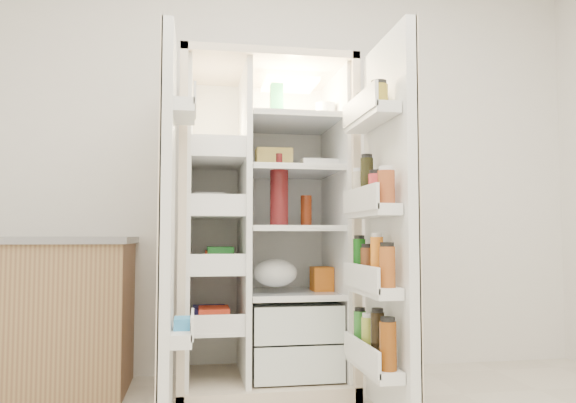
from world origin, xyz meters
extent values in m
cube|color=silver|center=(0.00, 2.00, 1.35)|extent=(4.00, 0.02, 2.70)
cube|color=beige|center=(-0.15, 1.93, 0.90)|extent=(0.92, 0.04, 1.80)
cube|color=beige|center=(-0.59, 1.60, 0.90)|extent=(0.04, 0.70, 1.80)
cube|color=beige|center=(0.29, 1.60, 0.90)|extent=(0.04, 0.70, 1.80)
cube|color=beige|center=(-0.15, 1.60, 1.78)|extent=(0.92, 0.70, 0.04)
cube|color=beige|center=(-0.15, 1.60, 0.04)|extent=(0.92, 0.70, 0.08)
cube|color=white|center=(-0.15, 1.90, 0.92)|extent=(0.84, 0.02, 1.68)
cube|color=white|center=(-0.56, 1.60, 0.92)|extent=(0.02, 0.62, 1.68)
cube|color=white|center=(0.26, 1.60, 0.92)|extent=(0.02, 0.62, 1.68)
cube|color=white|center=(-0.26, 1.60, 0.92)|extent=(0.03, 0.62, 1.68)
cube|color=silver|center=(0.01, 1.58, 0.18)|extent=(0.47, 0.52, 0.19)
cube|color=silver|center=(0.01, 1.58, 0.39)|extent=(0.47, 0.52, 0.19)
cube|color=#FFD18C|center=(0.01, 1.65, 1.72)|extent=(0.30, 0.30, 0.02)
cube|color=white|center=(-0.41, 1.60, 0.35)|extent=(0.28, 0.58, 0.02)
cube|color=white|center=(-0.41, 1.60, 0.65)|extent=(0.28, 0.58, 0.02)
cube|color=white|center=(-0.41, 1.60, 0.95)|extent=(0.28, 0.58, 0.02)
cube|color=white|center=(-0.41, 1.60, 1.25)|extent=(0.28, 0.58, 0.02)
cube|color=white|center=(0.01, 1.60, 0.52)|extent=(0.49, 0.58, 0.01)
cube|color=white|center=(0.01, 1.60, 0.88)|extent=(0.49, 0.58, 0.01)
cube|color=white|center=(0.01, 1.60, 1.20)|extent=(0.49, 0.58, 0.02)
cube|color=white|center=(0.01, 1.60, 1.48)|extent=(0.49, 0.58, 0.02)
cube|color=#F84123|center=(-0.41, 1.60, 0.41)|extent=(0.16, 0.20, 0.10)
cube|color=#217A2B|center=(-0.41, 1.60, 0.72)|extent=(0.14, 0.18, 0.12)
cube|color=white|center=(-0.41, 1.60, 0.99)|extent=(0.20, 0.22, 0.07)
cube|color=#FFF42A|center=(-0.41, 1.60, 1.33)|extent=(0.15, 0.16, 0.14)
cube|color=#303192|center=(-0.41, 1.60, 0.40)|extent=(0.18, 0.20, 0.09)
cube|color=#D64325|center=(-0.41, 1.60, 0.71)|extent=(0.14, 0.18, 0.10)
cube|color=white|center=(-0.41, 1.60, 1.02)|extent=(0.16, 0.16, 0.12)
sphere|color=orange|center=(-0.12, 1.50, 0.12)|extent=(0.07, 0.07, 0.07)
sphere|color=orange|center=(-0.03, 1.54, 0.12)|extent=(0.07, 0.07, 0.07)
sphere|color=orange|center=(0.07, 1.50, 0.12)|extent=(0.07, 0.07, 0.07)
sphere|color=orange|center=(-0.07, 1.64, 0.12)|extent=(0.07, 0.07, 0.07)
sphere|color=orange|center=(0.03, 1.62, 0.12)|extent=(0.07, 0.07, 0.07)
sphere|color=orange|center=(0.13, 1.58, 0.12)|extent=(0.07, 0.07, 0.07)
ellipsoid|color=#3F7125|center=(0.01, 1.60, 0.40)|extent=(0.26, 0.24, 0.11)
cylinder|color=#4D1012|center=(-0.08, 1.46, 1.04)|extent=(0.10, 0.10, 0.31)
cylinder|color=maroon|center=(0.09, 1.55, 0.98)|extent=(0.06, 0.06, 0.18)
cube|color=#248446|center=(-0.08, 1.54, 1.59)|extent=(0.07, 0.07, 0.20)
cylinder|color=white|center=(0.19, 1.53, 1.54)|extent=(0.11, 0.11, 0.10)
cylinder|color=#A78826|center=(0.08, 1.68, 1.53)|extent=(0.07, 0.07, 0.09)
cube|color=white|center=(0.18, 1.53, 1.24)|extent=(0.24, 0.10, 0.06)
cube|color=tan|center=(-0.09, 1.59, 1.27)|extent=(0.20, 0.11, 0.12)
ellipsoid|color=silver|center=(-0.09, 1.56, 0.60)|extent=(0.24, 0.22, 0.15)
cube|color=orange|center=(0.19, 1.64, 0.60)|extent=(0.11, 0.14, 0.14)
cube|color=white|center=(-0.65, 1.05, 0.90)|extent=(0.05, 0.40, 1.72)
cube|color=beige|center=(-0.67, 1.05, 0.90)|extent=(0.01, 0.40, 1.72)
cube|color=white|center=(-0.58, 1.05, 0.40)|extent=(0.09, 0.32, 0.06)
cube|color=white|center=(-0.58, 1.05, 1.40)|extent=(0.09, 0.32, 0.06)
cube|color=#338CCC|center=(-0.58, 1.05, 0.43)|extent=(0.07, 0.12, 0.10)
cube|color=white|center=(0.35, 0.96, 0.90)|extent=(0.05, 0.58, 1.72)
cube|color=beige|center=(0.38, 0.96, 0.90)|extent=(0.01, 0.58, 1.72)
cube|color=white|center=(0.27, 0.96, 0.26)|extent=(0.11, 0.50, 0.05)
cube|color=white|center=(0.27, 0.96, 0.60)|extent=(0.11, 0.50, 0.05)
cube|color=white|center=(0.27, 0.96, 0.95)|extent=(0.11, 0.50, 0.05)
cube|color=white|center=(0.27, 0.96, 1.38)|extent=(0.11, 0.50, 0.05)
cylinder|color=brown|center=(0.27, 0.76, 0.39)|extent=(0.07, 0.07, 0.20)
cylinder|color=black|center=(0.27, 0.89, 0.40)|extent=(0.06, 0.06, 0.22)
cylinder|color=#A5B53C|center=(0.27, 1.02, 0.38)|extent=(0.06, 0.06, 0.18)
cylinder|color=#2F812B|center=(0.27, 1.15, 0.38)|extent=(0.06, 0.06, 0.19)
cylinder|color=#9C4B1A|center=(0.27, 0.76, 0.71)|extent=(0.07, 0.07, 0.17)
cylinder|color=orange|center=(0.27, 0.89, 0.73)|extent=(0.06, 0.06, 0.21)
cylinder|color=brown|center=(0.27, 1.02, 0.70)|extent=(0.07, 0.07, 0.16)
cylinder|color=#135714|center=(0.27, 1.15, 0.72)|extent=(0.06, 0.06, 0.20)
cylinder|color=#964320|center=(0.27, 0.76, 1.04)|extent=(0.07, 0.07, 0.14)
cylinder|color=#BF3134|center=(0.27, 0.89, 1.04)|extent=(0.07, 0.07, 0.14)
cylinder|color=black|center=(0.27, 1.02, 1.09)|extent=(0.06, 0.06, 0.23)
cylinder|color=beige|center=(0.27, 1.15, 1.06)|extent=(0.06, 0.06, 0.18)
cylinder|color=olive|center=(0.27, 0.84, 1.45)|extent=(0.08, 0.08, 0.10)
cylinder|color=#8F571A|center=(0.27, 1.06, 1.45)|extent=(0.08, 0.08, 0.10)
cube|color=#97794B|center=(-1.44, 1.70, 0.40)|extent=(1.11, 0.58, 0.80)
cube|color=gray|center=(-1.44, 1.70, 0.82)|extent=(1.15, 0.61, 0.04)
camera|label=1|loc=(-0.52, -1.42, 0.84)|focal=34.00mm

